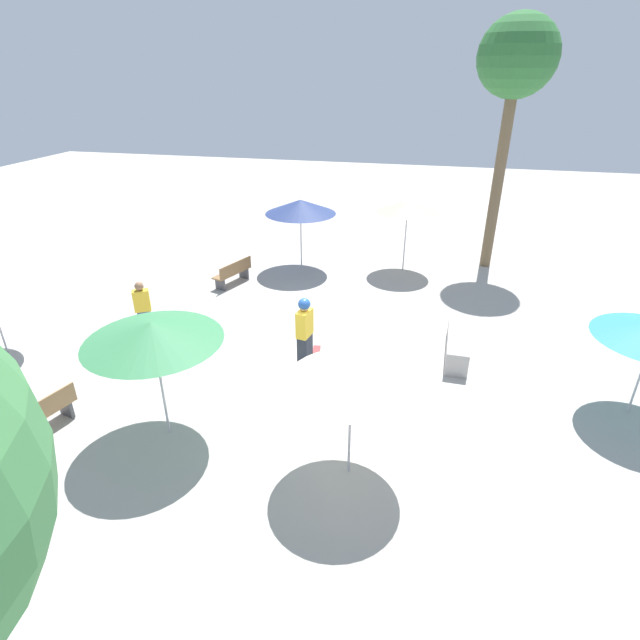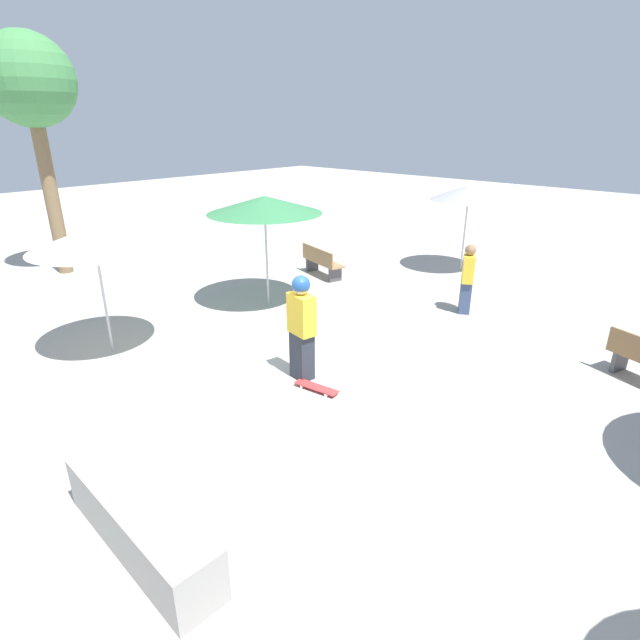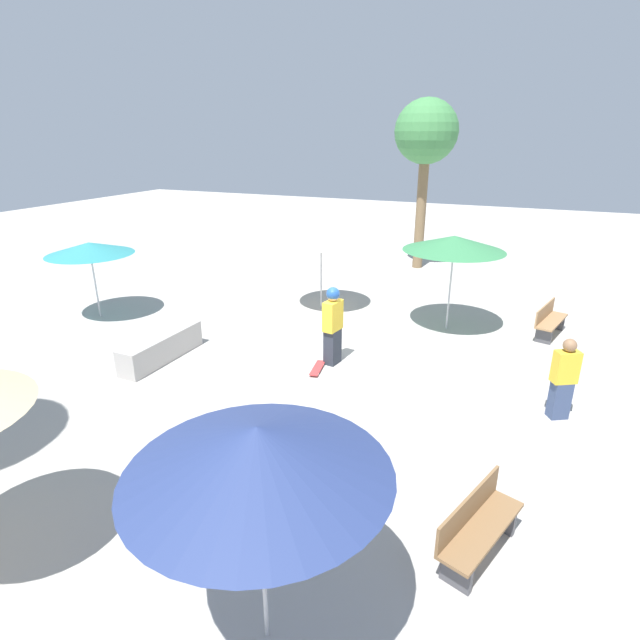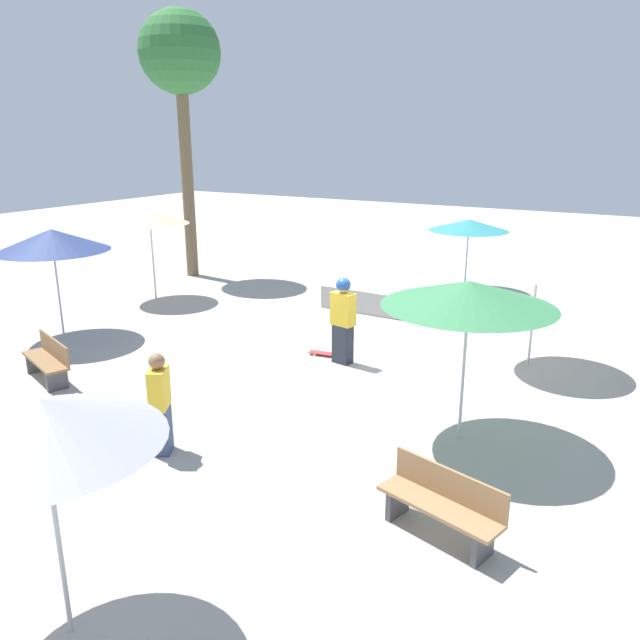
% 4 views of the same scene
% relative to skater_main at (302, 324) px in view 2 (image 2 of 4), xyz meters
% --- Properties ---
extents(ground_plane, '(60.00, 60.00, 0.00)m').
position_rel_skater_main_xyz_m(ground_plane, '(0.18, -0.05, -1.01)').
color(ground_plane, '#ADA8A0').
extents(skater_main, '(0.54, 0.36, 1.88)m').
position_rel_skater_main_xyz_m(skater_main, '(0.00, 0.00, 0.00)').
color(skater_main, '#282D38').
rests_on(skater_main, ground_plane).
extents(skateboard, '(0.82, 0.32, 0.07)m').
position_rel_skater_main_xyz_m(skateboard, '(0.50, -0.17, -0.95)').
color(skateboard, red).
rests_on(skateboard, ground_plane).
extents(concrete_ledge, '(2.39, 0.63, 0.63)m').
position_rel_skater_main_xyz_m(concrete_ledge, '(1.42, -3.84, -0.70)').
color(concrete_ledge, '#A8A39E').
rests_on(concrete_ledge, ground_plane).
extents(bench_far, '(1.66, 0.85, 0.85)m').
position_rel_skater_main_xyz_m(bench_far, '(-3.88, 4.70, -0.59)').
color(bench_far, '#47474C').
rests_on(bench_far, ground_plane).
extents(shade_umbrella_grey, '(2.20, 2.20, 2.51)m').
position_rel_skater_main_xyz_m(shade_umbrella_grey, '(-1.23, 8.04, 1.29)').
color(shade_umbrella_grey, '#B7B7BC').
rests_on(shade_umbrella_grey, ground_plane).
extents(shade_umbrella_cream, '(2.33, 2.33, 2.45)m').
position_rel_skater_main_xyz_m(shade_umbrella_cream, '(-3.52, -1.77, 1.23)').
color(shade_umbrella_cream, '#B7B7BC').
rests_on(shade_umbrella_cream, ground_plane).
extents(shade_umbrella_green, '(2.68, 2.68, 2.62)m').
position_rel_skater_main_xyz_m(shade_umbrella_green, '(-3.28, 2.12, 1.41)').
color(shade_umbrella_green, '#B7B7BC').
rests_on(shade_umbrella_green, ground_plane).
extents(palm_tree_center_left, '(2.37, 2.37, 6.37)m').
position_rel_skater_main_xyz_m(palm_tree_center_left, '(-9.77, -0.17, 4.03)').
color(palm_tree_center_left, brown).
rests_on(palm_tree_center_left, ground_plane).
extents(bystander_watching, '(0.43, 0.51, 1.62)m').
position_rel_skater_main_xyz_m(bystander_watching, '(0.55, 4.87, -0.20)').
color(bystander_watching, '#38476B').
rests_on(bystander_watching, ground_plane).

